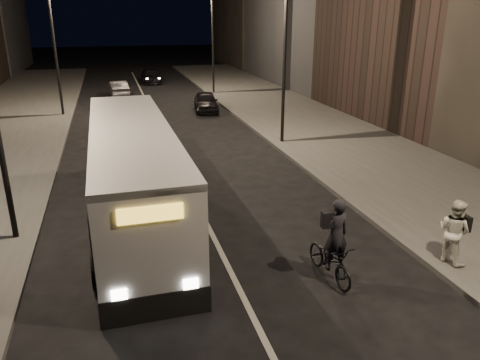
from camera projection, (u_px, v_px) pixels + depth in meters
ground at (237, 286)px, 11.45m from camera, size 180.00×180.00×0.00m
sidewalk_right at (318, 130)px, 26.26m from camera, size 7.00×70.00×0.16m
streetlight_right_mid at (280, 34)px, 21.86m from camera, size 1.20×0.44×8.12m
streetlight_right_far at (209, 25)px, 36.38m from camera, size 1.20×0.44×8.12m
streetlight_left_far at (57, 29)px, 28.25m from camera, size 1.20×0.44×8.12m
city_bus at (133, 169)px, 14.68m from camera, size 2.78×11.35×3.04m
cyclist_on_bicycle at (332, 252)px, 11.51m from camera, size 0.85×1.97×2.20m
pedestrian_woman at (454, 231)px, 11.97m from camera, size 0.87×0.99×1.72m
car_near at (206, 102)px, 31.49m from camera, size 2.00×3.95×1.29m
car_mid at (118, 89)px, 37.07m from camera, size 1.66×3.88×1.24m
car_far at (151, 76)px, 44.33m from camera, size 1.75×4.30×1.25m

